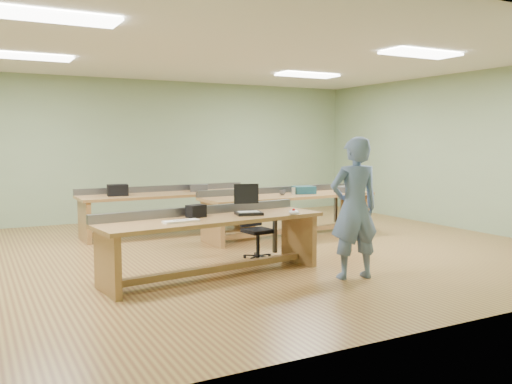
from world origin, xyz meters
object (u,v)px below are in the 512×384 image
at_px(laptop_base, 249,213).
at_px(mug, 282,193).
at_px(workbench_front, 212,232).
at_px(camera_bag, 196,211).
at_px(person, 354,208).
at_px(workbench_mid, 288,205).
at_px(drinks_can, 293,191).
at_px(parts_bin_grey, 345,189).
at_px(workbench_back, 169,203).
at_px(parts_bin_teal, 304,190).
at_px(task_chair, 256,238).

distance_m(laptop_base, mug, 2.57).
xyz_separation_m(workbench_front, camera_bag, (-0.17, 0.10, 0.27)).
relative_size(workbench_front, laptop_base, 9.07).
bearing_deg(person, workbench_mid, -95.44).
xyz_separation_m(laptop_base, mug, (1.67, 1.95, 0.03)).
height_order(person, drinks_can, person).
xyz_separation_m(workbench_mid, parts_bin_grey, (1.17, -0.12, 0.24)).
bearing_deg(parts_bin_grey, person, -125.33).
relative_size(workbench_back, person, 1.86).
height_order(parts_bin_grey, drinks_can, drinks_can).
relative_size(parts_bin_grey, mug, 3.52).
bearing_deg(workbench_back, camera_bag, -103.62).
bearing_deg(person, laptop_base, -32.41).
distance_m(person, parts_bin_teal, 3.12).
bearing_deg(task_chair, mug, 40.91).
height_order(workbench_front, person, person).
bearing_deg(workbench_back, workbench_front, -100.28).
height_order(task_chair, mug, mug).
bearing_deg(task_chair, laptop_base, -131.07).
xyz_separation_m(person, camera_bag, (-1.69, 1.02, -0.05)).
xyz_separation_m(workbench_mid, camera_bag, (-2.50, -1.89, 0.26)).
distance_m(workbench_back, parts_bin_grey, 3.26).
xyz_separation_m(person, task_chair, (-0.54, 1.57, -0.59)).
xyz_separation_m(task_chair, drinks_can, (1.39, 1.23, 0.53)).
relative_size(workbench_front, workbench_mid, 0.92).
bearing_deg(task_chair, workbench_back, 93.42).
xyz_separation_m(workbench_mid, person, (-0.81, -2.91, 0.32)).
distance_m(workbench_back, mug, 2.10).
xyz_separation_m(workbench_front, drinks_can, (2.37, 1.89, 0.26)).
height_order(laptop_base, camera_bag, camera_bag).
xyz_separation_m(workbench_front, parts_bin_grey, (3.50, 1.88, 0.25)).
relative_size(laptop_base, task_chair, 0.42).
bearing_deg(drinks_can, workbench_mid, 112.47).
distance_m(mug, drinks_can, 0.20).
distance_m(laptop_base, parts_bin_grey, 3.52).
distance_m(parts_bin_grey, drinks_can, 1.13).
bearing_deg(workbench_back, drinks_can, -37.47).
xyz_separation_m(workbench_mid, mug, (-0.14, -0.04, 0.23)).
distance_m(camera_bag, mug, 3.00).
height_order(workbench_front, laptop_base, workbench_front).
bearing_deg(mug, workbench_mid, 16.47).
bearing_deg(parts_bin_teal, laptop_base, -137.01).
bearing_deg(workbench_front, mug, 34.92).
bearing_deg(parts_bin_grey, workbench_front, -151.75).
bearing_deg(mug, workbench_back, 141.72).
height_order(workbench_front, camera_bag, camera_bag).
bearing_deg(parts_bin_grey, drinks_can, 179.55).
xyz_separation_m(workbench_mid, parts_bin_teal, (0.33, -0.00, 0.25)).
relative_size(task_chair, drinks_can, 6.03).
relative_size(workbench_back, mug, 29.12).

